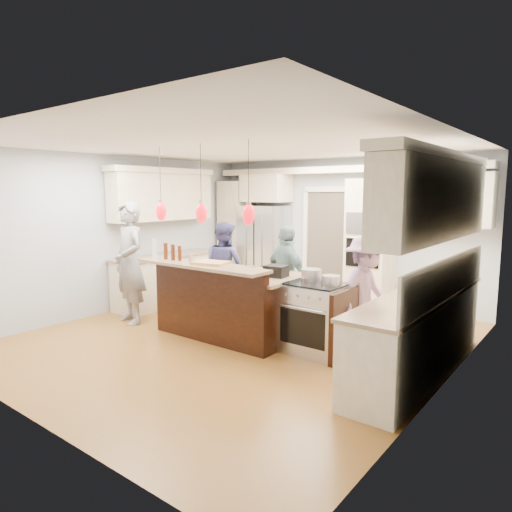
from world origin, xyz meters
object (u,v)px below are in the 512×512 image
Objects in this scene: refrigerator at (264,249)px; person_bar_end at (129,263)px; kitchen_island at (231,302)px; island_range at (318,319)px; person_far_left at (224,268)px.

refrigerator is 0.93× the size of person_bar_end.
kitchen_island is 2.28× the size of island_range.
island_range is at bearing -42.59° from refrigerator.
refrigerator is 3.11m from person_bar_end.
island_range is (2.71, -2.49, -0.44)m from refrigerator.
kitchen_island is at bearing 30.68° from person_bar_end.
island_range is at bearing 3.11° from kitchen_island.
person_far_left is at bearing -75.55° from refrigerator.
refrigerator is at bearing 137.41° from island_range.
refrigerator is at bearing 96.65° from person_bar_end.
person_bar_end is 1.22× the size of person_far_left.
person_bar_end reaches higher than refrigerator.
person_far_left is (0.45, -1.75, -0.11)m from refrigerator.
person_bar_end reaches higher than kitchen_island.
kitchen_island is (1.30, -2.57, -0.41)m from refrigerator.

